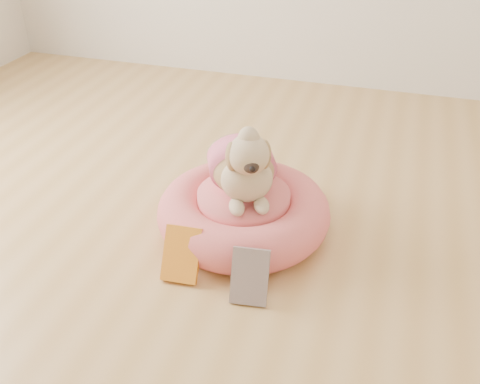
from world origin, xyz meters
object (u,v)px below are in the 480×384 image
(pet_bed, at_px, (244,212))
(book_yellow, at_px, (182,254))
(dog, at_px, (243,152))
(book_white, at_px, (250,277))

(pet_bed, xyz_separation_m, book_yellow, (-0.13, -0.33, 0.01))
(book_yellow, bearing_deg, pet_bed, 63.84)
(pet_bed, relative_size, dog, 1.50)
(pet_bed, distance_m, dog, 0.27)
(pet_bed, relative_size, book_yellow, 3.45)
(dog, bearing_deg, book_yellow, -134.78)
(book_white, bearing_deg, dog, 102.87)
(dog, xyz_separation_m, book_white, (0.14, -0.40, -0.26))
(dog, bearing_deg, book_white, -94.90)
(pet_bed, xyz_separation_m, dog, (-0.01, 0.02, 0.27))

